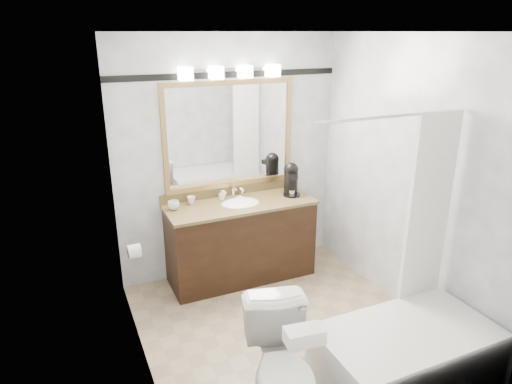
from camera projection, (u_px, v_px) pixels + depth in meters
room at (288, 197)px, 3.64m from camera, size 2.42×2.62×2.52m
vanity at (241, 239)px, 4.78m from camera, size 1.53×0.58×0.97m
mirror at (230, 135)px, 4.66m from camera, size 1.40×0.04×1.10m
vanity_light_bar at (230, 72)px, 4.40m from camera, size 1.02×0.14×0.12m
accent_stripe at (228, 75)px, 4.47m from camera, size 2.40×0.01×0.06m
bathtub at (407, 347)px, 3.40m from camera, size 1.30×0.75×1.96m
tp_roll at (134, 251)px, 3.96m from camera, size 0.11×0.12×0.12m
toilet at (284, 371)px, 2.99m from camera, size 0.62×0.87×0.80m
tissue_box at (304, 336)px, 2.63m from camera, size 0.24×0.15×0.09m
coffee_maker at (291, 178)px, 4.84m from camera, size 0.19×0.22×0.35m
cup_left at (174, 205)px, 4.46m from camera, size 0.12×0.12×0.09m
cup_right at (191, 200)px, 4.61m from camera, size 0.09×0.09×0.08m
soap_bottle_a at (221, 195)px, 4.73m from camera, size 0.05×0.05×0.10m
soap_bar at (239, 198)px, 4.76m from camera, size 0.07×0.05×0.02m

